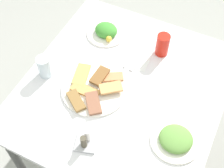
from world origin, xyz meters
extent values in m
plane|color=#A5A59E|center=(0.00, 0.00, 0.00)|extent=(6.00, 6.00, 0.00)
cube|color=white|center=(0.00, 0.00, 0.71)|extent=(1.00, 0.92, 0.02)
cylinder|color=#4B4B4B|center=(-0.44, -0.40, 0.35)|extent=(0.04, 0.04, 0.70)
cylinder|color=#4B4B4B|center=(0.44, -0.40, 0.35)|extent=(0.04, 0.04, 0.70)
cylinder|color=#4B4B4B|center=(-0.44, 0.40, 0.35)|extent=(0.04, 0.04, 0.70)
cylinder|color=white|center=(0.07, -0.12, 0.73)|extent=(0.32, 0.32, 0.01)
cube|color=tan|center=(0.04, -0.21, 0.74)|extent=(0.14, 0.09, 0.01)
cube|color=tan|center=(0.11, -0.15, 0.74)|extent=(0.06, 0.14, 0.01)
cube|color=tan|center=(-0.02, -0.07, 0.74)|extent=(0.10, 0.11, 0.01)
cube|color=tan|center=(0.05, -0.04, 0.76)|extent=(0.11, 0.12, 0.01)
cube|color=olive|center=(0.18, -0.16, 0.75)|extent=(0.11, 0.12, 0.02)
cube|color=brown|center=(0.01, -0.12, 0.76)|extent=(0.11, 0.06, 0.01)
cube|color=#905A41|center=(0.15, -0.08, 0.75)|extent=(0.13, 0.12, 0.01)
cylinder|color=white|center=(0.16, 0.32, 0.73)|extent=(0.22, 0.22, 0.01)
ellipsoid|color=#669C43|center=(0.16, 0.32, 0.75)|extent=(0.18, 0.18, 0.04)
sphere|color=#E2D945|center=(0.19, 0.33, 0.75)|extent=(0.03, 0.03, 0.03)
cylinder|color=white|center=(-0.28, -0.23, 0.73)|extent=(0.21, 0.21, 0.01)
ellipsoid|color=#409333|center=(-0.28, -0.23, 0.75)|extent=(0.12, 0.14, 0.06)
sphere|color=yellow|center=(-0.23, -0.19, 0.75)|extent=(0.03, 0.03, 0.03)
cylinder|color=red|center=(-0.28, 0.08, 0.79)|extent=(0.08, 0.08, 0.12)
cylinder|color=silver|center=(0.10, -0.37, 0.78)|extent=(0.07, 0.07, 0.11)
cube|color=white|center=(-0.19, -0.02, 0.73)|extent=(0.15, 0.15, 0.00)
cube|color=silver|center=(-0.19, -0.04, 0.73)|extent=(0.17, 0.03, 0.00)
cube|color=silver|center=(-0.19, 0.00, 0.73)|extent=(0.18, 0.03, 0.00)
cube|color=#B2B2B7|center=(0.34, -0.02, 0.73)|extent=(0.11, 0.11, 0.01)
cylinder|color=white|center=(0.32, -0.02, 0.77)|extent=(0.03, 0.03, 0.07)
cylinder|color=#4E4737|center=(0.35, -0.02, 0.77)|extent=(0.03, 0.03, 0.07)
camera|label=1|loc=(0.82, 0.34, 1.98)|focal=51.67mm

